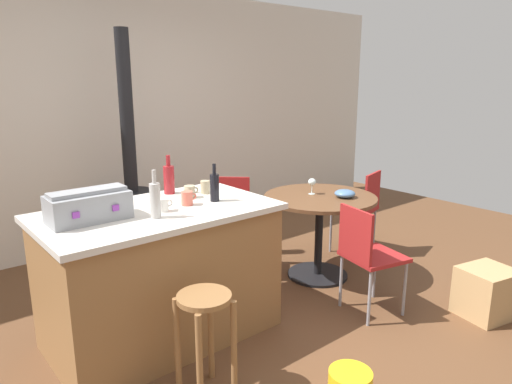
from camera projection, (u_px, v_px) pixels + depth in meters
The scene contains 21 objects.
ground_plane at pixel (266, 327), 3.39m from camera, with size 8.80×8.80×0.00m, color brown.
back_wall at pixel (115, 119), 4.89m from camera, with size 8.00×0.10×2.70m, color beige.
kitchen_island at pixel (161, 274), 3.17m from camera, with size 1.54×0.89×0.93m.
wooden_stool at pixel (205, 325), 2.56m from camera, with size 0.30×0.30×0.62m.
dining_table at pixel (319, 215), 4.13m from camera, with size 1.00×1.00×0.76m.
folding_chair_near at pixel (367, 252), 3.48m from camera, with size 0.48×0.48×0.85m.
folding_chair_far at pixel (360, 205), 4.74m from camera, with size 0.49×0.49×0.86m.
folding_chair_left at pixel (229, 217), 4.25m from camera, with size 0.57×0.57×0.88m.
wood_stove at pixel (133, 208), 4.54m from camera, with size 0.44×0.45×2.22m.
toolbox at pixel (89, 206), 2.80m from camera, with size 0.47×0.25×0.19m.
bottle_0 at pixel (155, 199), 2.85m from camera, with size 0.07×0.07×0.30m.
bottle_1 at pixel (169, 179), 3.45m from camera, with size 0.08×0.08×0.29m.
bottle_2 at pixel (215, 187), 3.24m from camera, with size 0.06×0.06×0.27m.
cup_0 at pixel (163, 205), 3.00m from camera, with size 0.11×0.07×0.09m.
cup_1 at pixel (190, 192), 3.35m from camera, with size 0.12×0.08×0.09m.
cup_2 at pixel (205, 187), 3.47m from camera, with size 0.11×0.07×0.10m.
cup_3 at pixel (187, 198), 3.15m from camera, with size 0.12×0.08×0.10m.
cup_4 at pixel (110, 199), 3.12m from camera, with size 0.11×0.08×0.10m.
wine_glass at pixel (312, 183), 4.13m from camera, with size 0.07×0.07×0.14m.
serving_bowl at pixel (345, 193), 4.03m from camera, with size 0.18×0.18×0.07m, color #4C7099.
cardboard_box at pixel (487, 292), 3.52m from camera, with size 0.38×0.34×0.38m, color tan.
Camera 1 is at (-2.01, -2.30, 1.77)m, focal length 32.43 mm.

